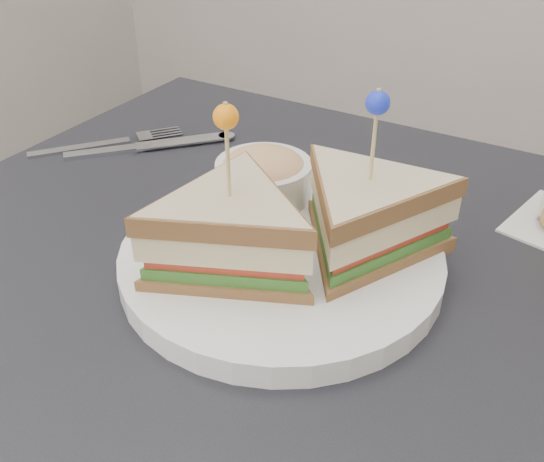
{
  "coord_description": "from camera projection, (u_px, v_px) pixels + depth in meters",
  "views": [
    {
      "loc": [
        0.24,
        -0.37,
        1.09
      ],
      "look_at": [
        0.01,
        0.01,
        0.8
      ],
      "focal_mm": 40.0,
      "sensor_mm": 36.0,
      "label": 1
    }
  ],
  "objects": [
    {
      "name": "table",
      "position": [
        258.0,
        339.0,
        0.6
      ],
      "size": [
        0.8,
        0.8,
        0.75
      ],
      "color": "black",
      "rests_on": "ground"
    },
    {
      "name": "cutlery_fork",
      "position": [
        115.0,
        142.0,
        0.79
      ],
      "size": [
        0.14,
        0.17,
        0.01
      ],
      "rotation": [
        0.0,
        0.0,
        -0.67
      ],
      "color": "silver",
      "rests_on": "table"
    },
    {
      "name": "cutlery_knife",
      "position": [
        144.0,
        147.0,
        0.78
      ],
      "size": [
        0.16,
        0.17,
        0.01
      ],
      "rotation": [
        0.0,
        0.0,
        -0.75
      ],
      "color": "silver",
      "rests_on": "table"
    },
    {
      "name": "plate_meal",
      "position": [
        291.0,
        226.0,
        0.54
      ],
      "size": [
        0.35,
        0.33,
        0.18
      ],
      "rotation": [
        0.0,
        0.0,
        -0.12
      ],
      "color": "white",
      "rests_on": "table"
    }
  ]
}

